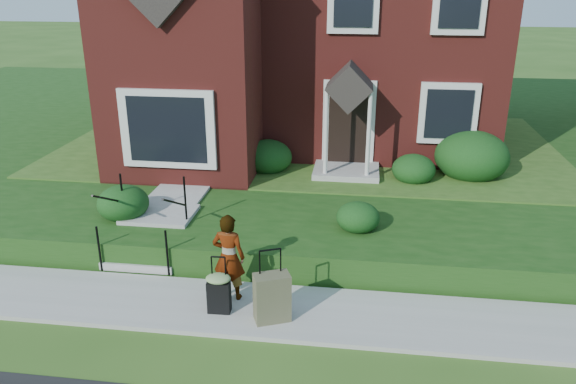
% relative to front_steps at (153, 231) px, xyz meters
% --- Properties ---
extents(ground, '(120.00, 120.00, 0.00)m').
position_rel_front_steps_xyz_m(ground, '(2.50, -1.84, -0.47)').
color(ground, '#2D5119').
rests_on(ground, ground).
extents(sidewalk, '(60.00, 1.60, 0.08)m').
position_rel_front_steps_xyz_m(sidewalk, '(2.50, -1.84, -0.43)').
color(sidewalk, '#9E9B93').
rests_on(sidewalk, ground).
extents(terrace, '(44.00, 20.00, 0.60)m').
position_rel_front_steps_xyz_m(terrace, '(6.50, 9.06, -0.17)').
color(terrace, '#183E11').
rests_on(terrace, ground).
extents(walkway, '(1.20, 6.00, 0.06)m').
position_rel_front_steps_xyz_m(walkway, '(0.00, 3.16, 0.16)').
color(walkway, '#9E9B93').
rests_on(walkway, terrace).
extents(front_steps, '(1.40, 2.02, 1.50)m').
position_rel_front_steps_xyz_m(front_steps, '(0.00, 0.00, 0.00)').
color(front_steps, '#9E9B93').
rests_on(front_steps, ground).
extents(foundation_shrubs, '(9.88, 5.00, 1.25)m').
position_rel_front_steps_xyz_m(foundation_shrubs, '(3.51, 3.24, 0.63)').
color(foundation_shrubs, '#0F3411').
rests_on(foundation_shrubs, terrace).
extents(woman, '(0.59, 0.42, 1.53)m').
position_rel_front_steps_xyz_m(woman, '(1.94, -1.57, 0.37)').
color(woman, '#999999').
rests_on(woman, sidewalk).
extents(suitcase_black, '(0.41, 0.34, 0.98)m').
position_rel_front_steps_xyz_m(suitcase_black, '(1.87, -2.03, -0.01)').
color(suitcase_black, black).
rests_on(suitcase_black, sidewalk).
extents(suitcase_olive, '(0.64, 0.51, 1.21)m').
position_rel_front_steps_xyz_m(suitcase_olive, '(2.76, -2.14, 0.01)').
color(suitcase_olive, brown).
rests_on(suitcase_olive, sidewalk).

